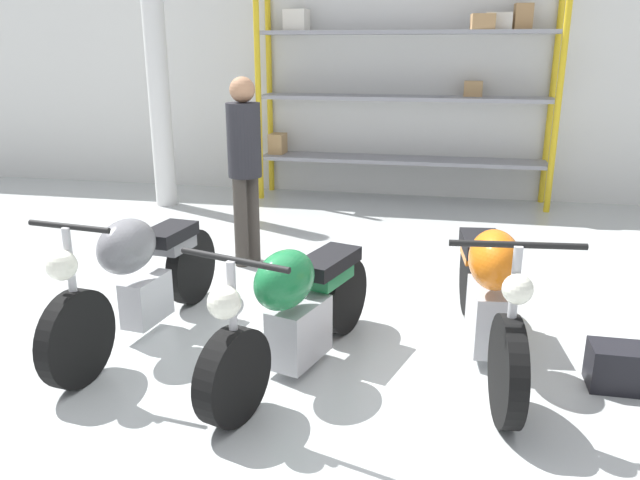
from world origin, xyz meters
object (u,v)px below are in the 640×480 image
(motorcycle_green, at_px, (295,310))
(person_browsing, at_px, (245,156))
(motorcycle_orange, at_px, (488,292))
(motorcycle_grey, at_px, (139,275))
(shelving_rack, at_px, (403,90))
(toolbox, at_px, (625,368))

(motorcycle_green, relative_size, person_browsing, 1.05)
(motorcycle_orange, bearing_deg, motorcycle_grey, -91.52)
(shelving_rack, xyz_separation_m, motorcycle_orange, (0.95, -4.56, -1.02))
(motorcycle_green, xyz_separation_m, motorcycle_orange, (1.23, 0.42, 0.05))
(shelving_rack, relative_size, motorcycle_green, 2.10)
(shelving_rack, distance_m, toolbox, 5.30)
(toolbox, bearing_deg, person_browsing, 149.36)
(motorcycle_grey, relative_size, toolbox, 4.63)
(motorcycle_orange, relative_size, toolbox, 4.97)
(motorcycle_green, bearing_deg, shelving_rack, -165.91)
(motorcycle_green, bearing_deg, motorcycle_orange, 126.07)
(person_browsing, bearing_deg, toolbox, 172.51)
(motorcycle_green, distance_m, person_browsing, 2.31)
(motorcycle_grey, height_order, motorcycle_orange, motorcycle_orange)
(motorcycle_grey, distance_m, motorcycle_green, 1.24)
(motorcycle_green, bearing_deg, person_browsing, -136.75)
(motorcycle_green, height_order, person_browsing, person_browsing)
(shelving_rack, distance_m, motorcycle_green, 5.10)
(motorcycle_green, distance_m, motorcycle_orange, 1.30)
(toolbox, bearing_deg, motorcycle_orange, 164.69)
(shelving_rack, xyz_separation_m, motorcycle_green, (-0.27, -4.98, -1.07))
(toolbox, bearing_deg, motorcycle_green, -174.85)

